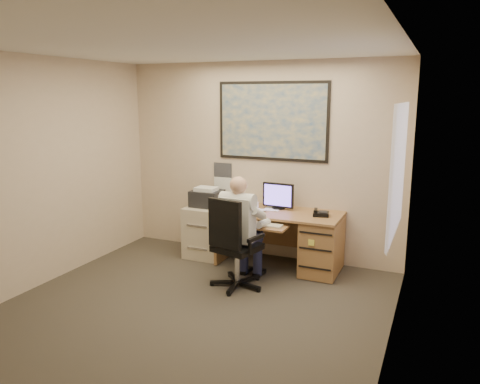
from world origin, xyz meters
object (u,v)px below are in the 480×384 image
at_px(desk, 304,237).
at_px(filing_cabinet, 207,226).
at_px(office_chair, 236,262).
at_px(person, 238,232).

xyz_separation_m(desk, filing_cabinet, (-1.42, 0.00, -0.01)).
bearing_deg(office_chair, desk, 70.70).
height_order(office_chair, person, person).
xyz_separation_m(filing_cabinet, office_chair, (0.85, -0.90, -0.10)).
distance_m(filing_cabinet, person, 1.20).
bearing_deg(desk, filing_cabinet, 179.83).
distance_m(desk, person, 1.03).
xyz_separation_m(filing_cabinet, person, (0.84, -0.82, 0.24)).
bearing_deg(office_chair, filing_cabinet, 146.21).
height_order(desk, filing_cabinet, desk).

